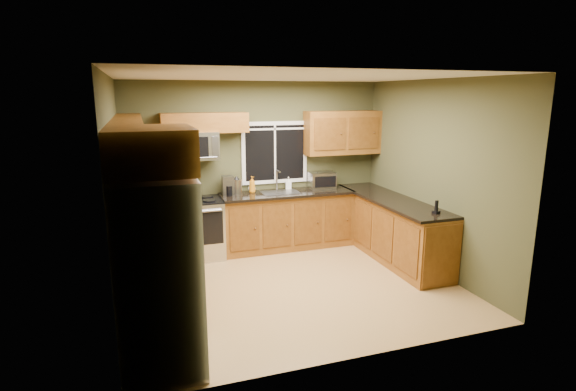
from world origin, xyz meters
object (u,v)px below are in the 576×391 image
toaster_oven (322,180)px  refrigerator (159,274)px  soap_bottle_a (252,185)px  microwave (193,146)px  coffee_maker (228,186)px  kettle (237,186)px  cordless_phone (436,210)px  soap_bottle_b (289,183)px  range (198,228)px  paper_towel_roll (318,181)px  soap_bottle_c (252,187)px

toaster_oven → refrigerator: bearing=-134.0°
soap_bottle_a → microwave: bearing=-179.6°
microwave → toaster_oven: 2.22m
microwave → toaster_oven: microwave is taller
coffee_maker → soap_bottle_a: (0.40, 0.04, -0.01)m
refrigerator → toaster_oven: size_ratio=4.03×
microwave → soap_bottle_a: (0.91, 0.01, -0.66)m
coffee_maker → kettle: bearing=3.2°
toaster_oven → cordless_phone: (0.79, -2.04, -0.08)m
kettle → soap_bottle_b: bearing=7.6°
soap_bottle_a → cordless_phone: soap_bottle_a is taller
range → soap_bottle_a: (0.91, 0.14, 0.61)m
paper_towel_roll → soap_bottle_c: paper_towel_roll is taller
toaster_oven → soap_bottle_c: size_ratio=2.88×
refrigerator → range: refrigerator is taller
soap_bottle_a → soap_bottle_c: soap_bottle_a is taller
microwave → coffee_maker: bearing=-3.8°
range → paper_towel_roll: paper_towel_roll is taller
refrigerator → soap_bottle_b: refrigerator is taller
refrigerator → soap_bottle_a: 3.33m
microwave → coffee_maker: microwave is taller
kettle → soap_bottle_c: (0.27, 0.10, -0.06)m
soap_bottle_c → cordless_phone: 2.90m
soap_bottle_b → soap_bottle_c: 0.64m
kettle → microwave: bearing=177.7°
soap_bottle_b → soap_bottle_c: bearing=-178.0°
refrigerator → toaster_oven: (2.81, 2.92, 0.17)m
range → kettle: bearing=9.5°
cordless_phone → paper_towel_roll: bearing=113.9°
kettle → soap_bottle_a: (0.26, 0.03, -0.00)m
cordless_phone → refrigerator: bearing=-166.4°
microwave → soap_bottle_c: size_ratio=4.90×
range → coffee_maker: (0.52, 0.10, 0.61)m
soap_bottle_a → soap_bottle_b: 0.65m
soap_bottle_b → cordless_phone: bearing=-57.4°
range → paper_towel_roll: size_ratio=3.38×
microwave → kettle: size_ratio=2.55×
kettle → range: bearing=-170.5°
microwave → soap_bottle_c: 1.17m
soap_bottle_b → cordless_phone: size_ratio=1.15×
cordless_phone → toaster_oven: bearing=111.3°
refrigerator → coffee_maker: bearing=67.2°
microwave → kettle: microwave is taller
kettle → cordless_phone: (2.27, -2.01, -0.08)m
paper_towel_roll → cordless_phone: (0.89, -2.00, -0.07)m
microwave → soap_bottle_a: bearing=0.4°
toaster_oven → kettle: 1.47m
range → soap_bottle_c: bearing=12.7°
soap_bottle_c → microwave: bearing=-175.5°
soap_bottle_a → soap_bottle_c: 0.09m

